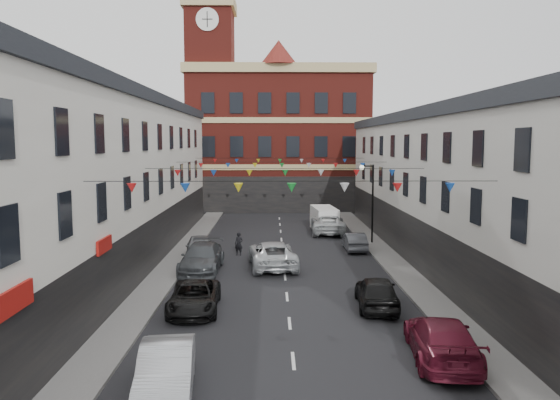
{
  "coord_description": "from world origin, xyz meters",
  "views": [
    {
      "loc": [
        -0.74,
        -26.45,
        7.65
      ],
      "look_at": [
        -0.24,
        7.49,
        4.06
      ],
      "focal_mm": 35.0,
      "sensor_mm": 36.0,
      "label": 1
    }
  ],
  "objects": [
    {
      "name": "ground",
      "position": [
        0.0,
        0.0,
        0.0
      ],
      "size": [
        160.0,
        160.0,
        0.0
      ],
      "primitive_type": "plane",
      "color": "black",
      "rests_on": "ground"
    },
    {
      "name": "pavement_left",
      "position": [
        -6.9,
        2.0,
        0.07
      ],
      "size": [
        1.8,
        64.0,
        0.15
      ],
      "primitive_type": "cube",
      "color": "#605E5B",
      "rests_on": "ground"
    },
    {
      "name": "pavement_right",
      "position": [
        6.9,
        2.0,
        0.07
      ],
      "size": [
        1.8,
        64.0,
        0.15
      ],
      "primitive_type": "cube",
      "color": "#605E5B",
      "rests_on": "ground"
    },
    {
      "name": "terrace_left",
      "position": [
        -11.78,
        1.0,
        5.35
      ],
      "size": [
        8.4,
        56.0,
        10.7
      ],
      "color": "silver",
      "rests_on": "ground"
    },
    {
      "name": "terrace_right",
      "position": [
        11.78,
        1.0,
        4.85
      ],
      "size": [
        8.4,
        56.0,
        9.7
      ],
      "color": "beige",
      "rests_on": "ground"
    },
    {
      "name": "civic_building",
      "position": [
        0.0,
        37.95,
        8.14
      ],
      "size": [
        20.6,
        13.3,
        18.5
      ],
      "color": "maroon",
      "rests_on": "ground"
    },
    {
      "name": "clock_tower",
      "position": [
        -7.5,
        35.0,
        14.93
      ],
      "size": [
        5.6,
        5.6,
        30.0
      ],
      "color": "maroon",
      "rests_on": "ground"
    },
    {
      "name": "distant_hill",
      "position": [
        -4.0,
        62.0,
        5.0
      ],
      "size": [
        40.0,
        14.0,
        10.0
      ],
      "primitive_type": "cube",
      "color": "#314B23",
      "rests_on": "ground"
    },
    {
      "name": "street_lamp",
      "position": [
        6.55,
        14.0,
        3.9
      ],
      "size": [
        1.1,
        0.36,
        6.0
      ],
      "color": "black",
      "rests_on": "ground"
    },
    {
      "name": "car_left_b",
      "position": [
        -3.97,
        -10.49,
        0.76
      ],
      "size": [
        2.1,
        4.76,
        1.52
      ],
      "primitive_type": "imported",
      "rotation": [
        0.0,
        0.0,
        0.11
      ],
      "color": "#B1B4B9",
      "rests_on": "ground"
    },
    {
      "name": "car_left_c",
      "position": [
        -4.27,
        -2.29,
        0.66
      ],
      "size": [
        2.37,
        4.82,
        1.32
      ],
      "primitive_type": "imported",
      "rotation": [
        0.0,
        0.0,
        0.04
      ],
      "color": "black",
      "rests_on": "ground"
    },
    {
      "name": "car_left_d",
      "position": [
        -4.92,
        5.52,
        0.81
      ],
      "size": [
        2.42,
        5.62,
        1.61
      ],
      "primitive_type": "imported",
      "rotation": [
        0.0,
        0.0,
        -0.03
      ],
      "color": "#42464B",
      "rests_on": "ground"
    },
    {
      "name": "car_left_e",
      "position": [
        -5.5,
        8.94,
        0.77
      ],
      "size": [
        2.34,
        4.7,
        1.54
      ],
      "primitive_type": "imported",
      "rotation": [
        0.0,
        0.0,
        0.12
      ],
      "color": "gray",
      "rests_on": "ground"
    },
    {
      "name": "car_right_c",
      "position": [
        5.22,
        -8.01,
        0.77
      ],
      "size": [
        2.71,
        5.48,
        1.53
      ],
      "primitive_type": "imported",
      "rotation": [
        0.0,
        0.0,
        3.03
      ],
      "color": "maroon",
      "rests_on": "ground"
    },
    {
      "name": "car_right_d",
      "position": [
        4.1,
        -1.91,
        0.76
      ],
      "size": [
        2.11,
        4.57,
        1.52
      ],
      "primitive_type": "imported",
      "rotation": [
        0.0,
        0.0,
        3.07
      ],
      "color": "black",
      "rests_on": "ground"
    },
    {
      "name": "car_right_e",
      "position": [
        5.12,
        11.65,
        0.65
      ],
      "size": [
        1.38,
        3.93,
        1.29
      ],
      "primitive_type": "imported",
      "rotation": [
        0.0,
        0.0,
        3.14
      ],
      "color": "#4B4C52",
      "rests_on": "ground"
    },
    {
      "name": "car_right_f",
      "position": [
        3.99,
        19.01,
        0.83
      ],
      "size": [
        3.03,
        6.08,
        1.65
      ],
      "primitive_type": "imported",
      "rotation": [
        0.0,
        0.0,
        3.09
      ],
      "color": "#BBBEC0",
      "rests_on": "ground"
    },
    {
      "name": "moving_car",
      "position": [
        -0.72,
        6.45,
        0.81
      ],
      "size": [
        3.25,
        6.07,
        1.62
      ],
      "primitive_type": "imported",
      "rotation": [
        0.0,
        0.0,
        3.24
      ],
      "color": "silver",
      "rests_on": "ground"
    },
    {
      "name": "white_van",
      "position": [
        3.8,
        20.41,
        1.02
      ],
      "size": [
        2.17,
        4.76,
        2.04
      ],
      "primitive_type": "cube",
      "rotation": [
        0.0,
        0.0,
        0.09
      ],
      "color": "white",
      "rests_on": "ground"
    },
    {
      "name": "pedestrian",
      "position": [
        -3.0,
        10.03,
        0.79
      ],
      "size": [
        0.66,
        0.54,
        1.57
      ],
      "primitive_type": "imported",
      "rotation": [
        0.0,
        0.0,
        -0.33
      ],
      "color": "black",
      "rests_on": "ground"
    }
  ]
}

